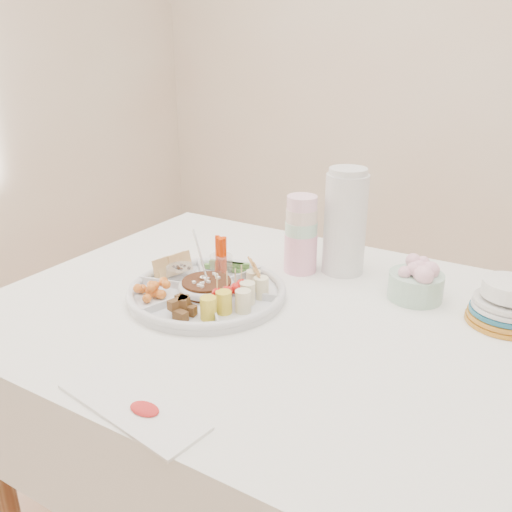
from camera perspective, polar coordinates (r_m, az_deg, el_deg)
The scene contains 15 objects.
wall_back at distance 3.03m, azimuth 24.22°, elevation 20.02°, with size 4.00×0.02×2.70m, color beige.
dining_table at distance 1.46m, azimuth 5.60°, elevation -19.92°, with size 1.52×1.02×0.76m, color white.
party_tray at distance 1.33m, azimuth -5.20°, elevation -3.52°, with size 0.38×0.38×0.04m, color white.
bean_dip at distance 1.33m, azimuth -5.21°, elevation -3.23°, with size 0.12×0.12×0.04m, color black.
tortillas at distance 1.34m, azimuth 0.29°, elevation -2.19°, with size 0.09×0.09×0.06m, color #AC854E, non-canonical shape.
carrot_cucumber at distance 1.42m, azimuth -3.27°, elevation 0.11°, with size 0.12×0.12×0.10m, color #DD3300, non-canonical shape.
pita_raisins at distance 1.42m, azimuth -8.44°, elevation -1.06°, with size 0.11×0.11×0.06m, color #DAB57D, non-canonical shape.
cherries at distance 1.32m, azimuth -10.85°, elevation -3.46°, with size 0.10×0.10×0.04m, color #CD691D, non-canonical shape.
granola_chunks at distance 1.22m, azimuth -7.56°, elevation -5.42°, with size 0.09×0.09×0.04m, color #492D1A, non-canonical shape.
banana_tomato at distance 1.22m, azimuth -1.52°, elevation -3.90°, with size 0.12×0.12×0.10m, color #F5ED74, non-canonical shape.
cup_stack at distance 1.45m, azimuth 4.79°, elevation 2.95°, with size 0.09×0.09×0.24m, color silver.
thermos at distance 1.45m, azimuth 9.38°, elevation 3.71°, with size 0.11×0.11×0.29m, color silver.
flower_bowl at distance 1.37m, azimuth 16.52°, elevation -2.42°, with size 0.13×0.13×0.10m, color #91CAA7.
plate_stack at distance 1.32m, azimuth 25.00°, elevation -4.33°, with size 0.17×0.17×0.11m, color yellow.
placemat at distance 0.99m, azimuth -12.96°, elevation -15.14°, with size 0.30×0.10×0.01m, color white.
Camera 1 is at (0.45, -1.00, 1.34)m, focal length 38.00 mm.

